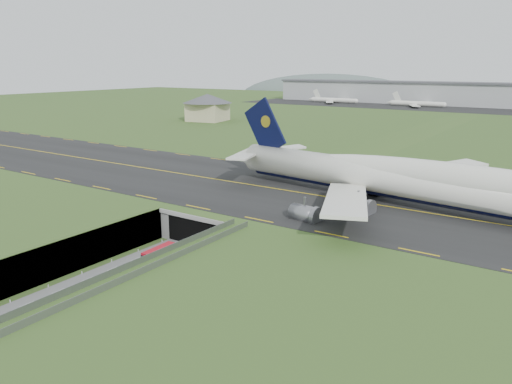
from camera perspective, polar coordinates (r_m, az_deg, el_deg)
The scene contains 10 objects.
ground at distance 88.37m, azimuth -10.63°, elevation -7.57°, with size 900.00×900.00×0.00m, color #305020.
airfield_deck at distance 87.31m, azimuth -10.72°, elevation -5.74°, with size 800.00×800.00×6.00m, color gray.
trench_road at distance 83.64m, azimuth -14.27°, elevation -9.00°, with size 12.00×75.00×0.20m, color slate.
taxiway at distance 111.11m, azimuth 1.20°, elevation 0.52°, with size 800.00×44.00×0.18m, color black.
tunnel_portal at distance 99.05m, azimuth -3.94°, elevation -2.89°, with size 17.00×22.30×6.00m.
guideway at distance 66.98m, azimuth -15.64°, elevation -10.25°, with size 3.00×53.00×7.05m.
jumbo_jet at distance 98.74m, azimuth 17.36°, elevation 1.25°, with size 93.29×59.86×19.96m.
shuttle_tram at distance 85.78m, azimuth -10.80°, elevation -7.16°, with size 2.83×6.87×2.79m.
service_building at distance 247.27m, azimuth -5.57°, elevation 9.87°, with size 28.25×28.25×13.10m.
cargo_terminal at distance 362.35m, azimuth 25.12°, elevation 10.03°, with size 320.00×67.00×15.60m.
Camera 1 is at (58.54, -57.66, 32.54)m, focal length 35.00 mm.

